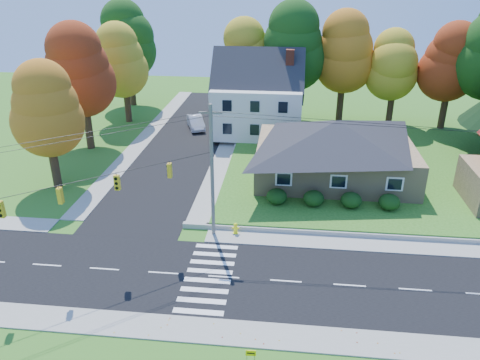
% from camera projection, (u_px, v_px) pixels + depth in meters
% --- Properties ---
extents(ground, '(120.00, 120.00, 0.00)m').
position_uv_depth(ground, '(224.00, 277.00, 30.17)').
color(ground, '#3D7923').
extents(road_main, '(90.00, 8.00, 0.02)m').
position_uv_depth(road_main, '(224.00, 277.00, 30.17)').
color(road_main, black).
rests_on(road_main, ground).
extents(road_cross, '(8.00, 44.00, 0.02)m').
position_uv_depth(road_cross, '(187.00, 139.00, 54.50)').
color(road_cross, black).
rests_on(road_cross, ground).
extents(sidewalk_north, '(90.00, 2.00, 0.08)m').
position_uv_depth(sidewalk_north, '(233.00, 236.00, 34.68)').
color(sidewalk_north, '#9C9A90').
rests_on(sidewalk_north, ground).
extents(sidewalk_south, '(90.00, 2.00, 0.08)m').
position_uv_depth(sidewalk_south, '(211.00, 331.00, 25.63)').
color(sidewalk_south, '#9C9A90').
rests_on(sidewalk_south, ground).
extents(lawn, '(30.00, 30.00, 0.50)m').
position_uv_depth(lawn, '(378.00, 161.00, 47.77)').
color(lawn, '#3D7923').
rests_on(lawn, ground).
extents(ranch_house, '(14.60, 10.60, 5.40)m').
position_uv_depth(ranch_house, '(335.00, 148.00, 42.50)').
color(ranch_house, tan).
rests_on(ranch_house, lawn).
extents(colonial_house, '(10.40, 8.40, 9.60)m').
position_uv_depth(colonial_house, '(258.00, 98.00, 53.61)').
color(colonial_house, silver).
rests_on(colonial_house, lawn).
extents(hedge_row, '(10.70, 1.70, 1.27)m').
position_uv_depth(hedge_row, '(332.00, 199.00, 37.82)').
color(hedge_row, '#163A10').
rests_on(hedge_row, lawn).
extents(traffic_infrastructure, '(38.10, 10.66, 10.00)m').
position_uv_depth(traffic_infrastructure, '(223.00, 196.00, 29.28)').
color(traffic_infrastructure, '#666059').
rests_on(traffic_infrastructure, ground).
extents(tree_lot_0, '(6.72, 6.72, 12.51)m').
position_uv_depth(tree_lot_0, '(246.00, 56.00, 57.70)').
color(tree_lot_0, '#3F2A19').
rests_on(tree_lot_0, lawn).
extents(tree_lot_1, '(7.84, 7.84, 14.60)m').
position_uv_depth(tree_lot_1, '(295.00, 47.00, 55.66)').
color(tree_lot_1, '#3F2A19').
rests_on(tree_lot_1, lawn).
extents(tree_lot_2, '(7.28, 7.28, 13.56)m').
position_uv_depth(tree_lot_2, '(345.00, 52.00, 56.23)').
color(tree_lot_2, '#3F2A19').
rests_on(tree_lot_2, lawn).
extents(tree_lot_3, '(6.16, 6.16, 11.47)m').
position_uv_depth(tree_lot_3, '(396.00, 66.00, 55.27)').
color(tree_lot_3, '#3F2A19').
rests_on(tree_lot_3, lawn).
extents(tree_lot_4, '(6.72, 6.72, 12.51)m').
position_uv_depth(tree_lot_4, '(452.00, 63.00, 53.50)').
color(tree_lot_4, '#3F2A19').
rests_on(tree_lot_4, lawn).
extents(tree_west_0, '(6.16, 6.16, 11.47)m').
position_uv_depth(tree_west_0, '(45.00, 110.00, 39.77)').
color(tree_west_0, '#3F2A19').
rests_on(tree_west_0, ground).
extents(tree_west_1, '(7.28, 7.28, 13.56)m').
position_uv_depth(tree_west_1, '(81.00, 71.00, 48.38)').
color(tree_west_1, '#3F2A19').
rests_on(tree_west_1, ground).
extents(tree_west_2, '(6.72, 6.72, 12.51)m').
position_uv_depth(tree_west_2, '(123.00, 60.00, 57.60)').
color(tree_west_2, '#3F2A19').
rests_on(tree_west_2, ground).
extents(tree_west_3, '(7.84, 7.84, 14.60)m').
position_uv_depth(tree_west_3, '(128.00, 40.00, 64.50)').
color(tree_west_3, '#3F2A19').
rests_on(tree_west_3, ground).
extents(white_car, '(3.25, 5.04, 1.57)m').
position_uv_depth(white_car, '(196.00, 122.00, 57.78)').
color(white_car, '#B7B8C9').
rests_on(white_car, road_cross).
extents(fire_hydrant, '(0.51, 0.41, 0.93)m').
position_uv_depth(fire_hydrant, '(236.00, 229.00, 34.89)').
color(fire_hydrant, '#FDFA15').
rests_on(fire_hydrant, ground).
extents(yard_sign, '(0.53, 0.05, 0.66)m').
position_uv_depth(yard_sign, '(251.00, 353.00, 23.58)').
color(yard_sign, black).
rests_on(yard_sign, ground).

